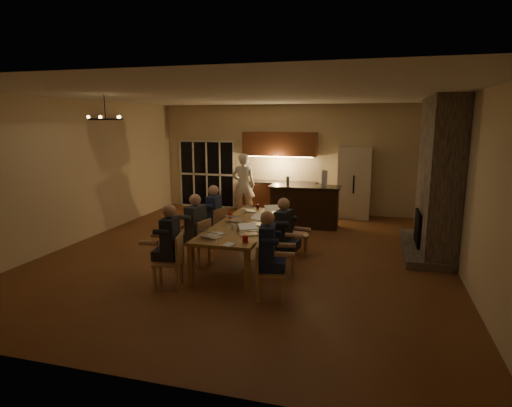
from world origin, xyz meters
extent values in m
plane|color=brown|center=(0.00, 0.00, 0.00)|extent=(9.00, 9.00, 0.00)
cube|color=#CCB490|center=(0.00, 4.52, 1.60)|extent=(8.00, 0.04, 3.20)
cube|color=#CCB490|center=(-4.02, 0.00, 1.60)|extent=(0.04, 9.00, 3.20)
cube|color=#CCB490|center=(4.02, 0.00, 1.60)|extent=(0.04, 9.00, 3.20)
cube|color=white|center=(0.00, 0.00, 3.22)|extent=(8.00, 9.00, 0.04)
cube|color=black|center=(-2.70, 4.47, 1.05)|extent=(1.86, 0.08, 2.10)
cube|color=#72665A|center=(3.70, 1.20, 1.60)|extent=(0.58, 2.50, 3.20)
cube|color=beige|center=(1.90, 4.15, 1.00)|extent=(0.90, 0.68, 2.00)
cube|color=#A07240|center=(0.07, -0.36, 0.38)|extent=(1.10, 3.15, 0.75)
cube|color=black|center=(0.74, 2.67, 0.54)|extent=(1.83, 0.73, 1.08)
imported|color=silver|center=(-1.17, 3.45, 0.91)|extent=(0.74, 0.57, 1.82)
torus|color=black|center=(-2.48, -1.00, 2.75)|extent=(0.63, 0.63, 0.03)
cylinder|color=white|center=(-0.03, -0.85, 0.80)|extent=(0.08, 0.08, 0.10)
cylinder|color=white|center=(0.18, 0.20, 0.80)|extent=(0.09, 0.09, 0.10)
cylinder|color=white|center=(-0.23, 0.48, 0.80)|extent=(0.09, 0.09, 0.10)
cylinder|color=red|center=(0.46, -1.65, 0.81)|extent=(0.10, 0.10, 0.12)
cylinder|color=red|center=(-0.38, 0.01, 0.81)|extent=(0.09, 0.09, 0.12)
cylinder|color=#B2B2B7|center=(0.12, -1.01, 0.81)|extent=(0.06, 0.06, 0.12)
cylinder|color=#3F0F0C|center=(-0.07, 1.01, 0.81)|extent=(0.07, 0.07, 0.12)
cylinder|color=#B2B2B7|center=(0.50, -0.09, 0.81)|extent=(0.06, 0.06, 0.12)
cylinder|color=white|center=(0.38, -0.85, 0.76)|extent=(0.27, 0.27, 0.02)
cylinder|color=white|center=(-0.18, -1.28, 0.76)|extent=(0.26, 0.26, 0.02)
cylinder|color=white|center=(0.53, 0.38, 0.76)|extent=(0.27, 0.27, 0.02)
cube|color=white|center=(0.24, -1.85, 0.76)|extent=(0.20, 0.25, 0.01)
cylinder|color=#99999E|center=(0.30, 2.60, 1.20)|extent=(0.08, 0.08, 0.24)
cube|color=silver|center=(1.22, 2.72, 1.28)|extent=(0.13, 0.13, 0.41)
camera|label=1|loc=(2.46, -8.12, 2.72)|focal=30.00mm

